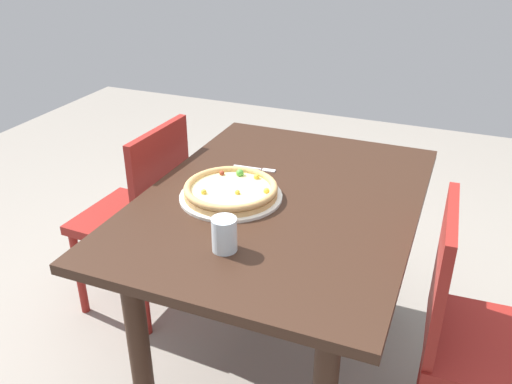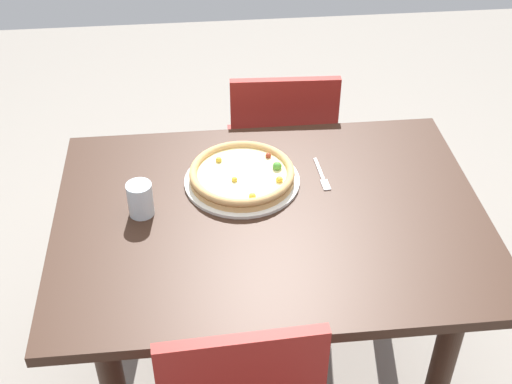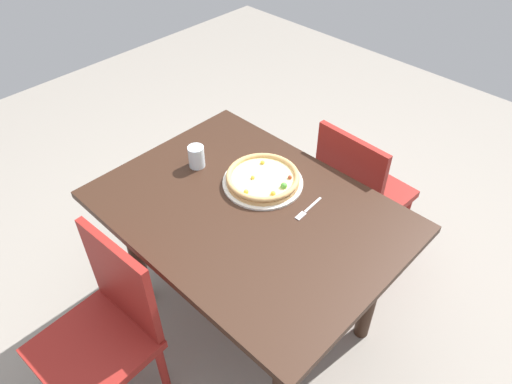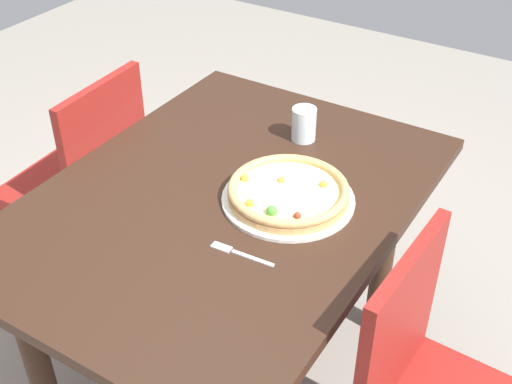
{
  "view_description": "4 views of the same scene",
  "coord_description": "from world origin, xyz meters",
  "px_view_note": "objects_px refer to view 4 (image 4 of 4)",
  "views": [
    {
      "loc": [
        1.53,
        0.53,
        1.6
      ],
      "look_at": [
        0.03,
        -0.08,
        0.77
      ],
      "focal_mm": 37.71,
      "sensor_mm": 36.0,
      "label": 1
    },
    {
      "loc": [
        0.19,
        1.47,
        1.99
      ],
      "look_at": [
        0.03,
        -0.08,
        0.77
      ],
      "focal_mm": 47.6,
      "sensor_mm": 36.0,
      "label": 2
    },
    {
      "loc": [
        -0.99,
        0.98,
        2.08
      ],
      "look_at": [
        0.03,
        -0.08,
        0.77
      ],
      "focal_mm": 33.28,
      "sensor_mm": 36.0,
      "label": 3
    },
    {
      "loc": [
        -1.17,
        -0.82,
        1.78
      ],
      "look_at": [
        0.03,
        -0.08,
        0.77
      ],
      "focal_mm": 46.74,
      "sensor_mm": 36.0,
      "label": 4
    }
  ],
  "objects_px": {
    "drinking_glass": "(304,124)",
    "dining_table": "(225,231)",
    "fork": "(237,253)",
    "chair_far": "(86,181)",
    "pizza": "(288,192)",
    "plate": "(288,199)"
  },
  "relations": [
    {
      "from": "drinking_glass",
      "to": "dining_table",
      "type": "bearing_deg",
      "value": 173.94
    },
    {
      "from": "drinking_glass",
      "to": "fork",
      "type": "bearing_deg",
      "value": -167.82
    },
    {
      "from": "fork",
      "to": "drinking_glass",
      "type": "bearing_deg",
      "value": -81.34
    },
    {
      "from": "dining_table",
      "to": "chair_far",
      "type": "bearing_deg",
      "value": 79.63
    },
    {
      "from": "pizza",
      "to": "fork",
      "type": "relative_size",
      "value": 1.92
    },
    {
      "from": "chair_far",
      "to": "fork",
      "type": "xyz_separation_m",
      "value": [
        -0.3,
        -0.82,
        0.27
      ]
    },
    {
      "from": "plate",
      "to": "fork",
      "type": "distance_m",
      "value": 0.25
    },
    {
      "from": "plate",
      "to": "pizza",
      "type": "distance_m",
      "value": 0.03
    },
    {
      "from": "plate",
      "to": "chair_far",
      "type": "bearing_deg",
      "value": 86.32
    },
    {
      "from": "pizza",
      "to": "dining_table",
      "type": "bearing_deg",
      "value": 113.76
    },
    {
      "from": "pizza",
      "to": "fork",
      "type": "xyz_separation_m",
      "value": [
        -0.25,
        -0.0,
        -0.03
      ]
    },
    {
      "from": "dining_table",
      "to": "fork",
      "type": "distance_m",
      "value": 0.27
    },
    {
      "from": "dining_table",
      "to": "fork",
      "type": "relative_size",
      "value": 7.44
    },
    {
      "from": "plate",
      "to": "drinking_glass",
      "type": "height_order",
      "value": "drinking_glass"
    },
    {
      "from": "fork",
      "to": "drinking_glass",
      "type": "xyz_separation_m",
      "value": [
        0.54,
        0.12,
        0.05
      ]
    },
    {
      "from": "chair_far",
      "to": "pizza",
      "type": "xyz_separation_m",
      "value": [
        -0.05,
        -0.82,
        0.3
      ]
    },
    {
      "from": "chair_far",
      "to": "dining_table",
      "type": "bearing_deg",
      "value": -103.15
    },
    {
      "from": "dining_table",
      "to": "plate",
      "type": "bearing_deg",
      "value": -66.03
    },
    {
      "from": "chair_far",
      "to": "plate",
      "type": "xyz_separation_m",
      "value": [
        -0.05,
        -0.82,
        0.27
      ]
    },
    {
      "from": "dining_table",
      "to": "drinking_glass",
      "type": "distance_m",
      "value": 0.41
    },
    {
      "from": "dining_table",
      "to": "pizza",
      "type": "height_order",
      "value": "pizza"
    },
    {
      "from": "fork",
      "to": "dining_table",
      "type": "bearing_deg",
      "value": -52.12
    }
  ]
}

